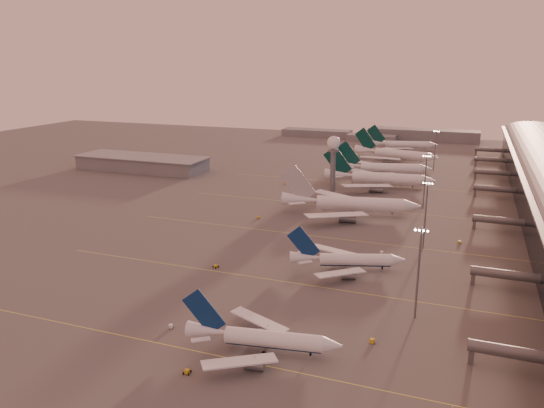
% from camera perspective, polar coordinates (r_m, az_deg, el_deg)
% --- Properties ---
extents(ground, '(700.00, 700.00, 0.00)m').
position_cam_1_polar(ground, '(161.69, -6.00, -8.73)').
color(ground, '#504E4E').
rests_on(ground, ground).
extents(taxiway_markings, '(180.00, 185.25, 0.02)m').
position_cam_1_polar(taxiway_markings, '(202.18, 8.86, -3.82)').
color(taxiway_markings, '#E7E251').
rests_on(taxiway_markings, ground).
extents(hangar, '(82.00, 27.00, 8.50)m').
position_cam_1_polar(hangar, '(335.55, -13.80, 4.32)').
color(hangar, slate).
rests_on(hangar, ground).
extents(radar_tower, '(6.40, 6.40, 31.10)m').
position_cam_1_polar(radar_tower, '(263.00, 6.62, 5.42)').
color(radar_tower, slate).
rests_on(radar_tower, ground).
extents(mast_a, '(3.60, 0.56, 25.00)m').
position_cam_1_polar(mast_a, '(141.73, 15.48, -6.75)').
color(mast_a, slate).
rests_on(mast_a, ground).
extents(mast_b, '(3.60, 0.56, 25.00)m').
position_cam_1_polar(mast_b, '(194.04, 16.19, -0.83)').
color(mast_b, slate).
rests_on(mast_b, ground).
extents(mast_c, '(3.60, 0.56, 25.00)m').
position_cam_1_polar(mast_c, '(247.69, 16.14, 2.60)').
color(mast_c, slate).
rests_on(mast_c, ground).
extents(mast_d, '(3.60, 0.56, 25.00)m').
position_cam_1_polar(mast_d, '(336.17, 17.14, 5.74)').
color(mast_d, slate).
rests_on(mast_d, ground).
extents(distant_horizon, '(165.00, 37.50, 9.00)m').
position_cam_1_polar(distant_horizon, '(465.40, 12.52, 7.31)').
color(distant_horizon, slate).
rests_on(distant_horizon, ground).
extents(narrowbody_near, '(37.28, 29.54, 14.63)m').
position_cam_1_polar(narrowbody_near, '(125.98, -1.02, -14.51)').
color(narrowbody_near, white).
rests_on(narrowbody_near, ground).
extents(narrowbody_mid, '(36.62, 28.75, 14.80)m').
position_cam_1_polar(narrowbody_mid, '(172.45, 8.09, -6.15)').
color(narrowbody_mid, white).
rests_on(narrowbody_mid, ground).
extents(widebody_white, '(60.14, 47.77, 21.33)m').
position_cam_1_polar(widebody_white, '(232.97, 8.44, -0.29)').
color(widebody_white, white).
rests_on(widebody_white, ground).
extents(greentail_a, '(58.74, 47.24, 21.35)m').
position_cam_1_polar(greentail_a, '(285.57, 11.45, 2.48)').
color(greentail_a, white).
rests_on(greentail_a, ground).
extents(greentail_b, '(54.90, 43.89, 20.19)m').
position_cam_1_polar(greentail_b, '(314.90, 11.95, 3.59)').
color(greentail_b, white).
rests_on(greentail_b, ground).
extents(greentail_c, '(57.37, 45.85, 21.11)m').
position_cam_1_polar(greentail_c, '(362.68, 13.15, 5.07)').
color(greentail_c, white).
rests_on(greentail_c, ground).
extents(greentail_d, '(51.73, 41.31, 19.10)m').
position_cam_1_polar(greentail_d, '(407.59, 13.89, 6.06)').
color(greentail_d, white).
rests_on(greentail_d, ground).
extents(gsv_truck_a, '(5.40, 4.22, 2.09)m').
position_cam_1_polar(gsv_truck_a, '(139.20, -10.66, -12.60)').
color(gsv_truck_a, white).
rests_on(gsv_truck_a, ground).
extents(gsv_tug_near, '(2.24, 3.45, 0.94)m').
position_cam_1_polar(gsv_tug_near, '(121.23, -9.12, -17.39)').
color(gsv_tug_near, gold).
rests_on(gsv_tug_near, ground).
extents(gsv_catering_a, '(5.33, 2.97, 4.16)m').
position_cam_1_polar(gsv_catering_a, '(132.20, 10.85, -13.71)').
color(gsv_catering_a, gold).
rests_on(gsv_catering_a, ground).
extents(gsv_tug_mid, '(3.86, 3.09, 0.96)m').
position_cam_1_polar(gsv_tug_mid, '(174.55, -6.08, -6.69)').
color(gsv_tug_mid, gold).
rests_on(gsv_tug_mid, ground).
extents(gsv_truck_b, '(5.70, 2.46, 2.24)m').
position_cam_1_polar(gsv_truck_b, '(188.79, 11.86, -5.01)').
color(gsv_truck_b, white).
rests_on(gsv_truck_b, ground).
extents(gsv_truck_c, '(5.75, 4.47, 2.22)m').
position_cam_1_polar(gsv_truck_c, '(225.67, -1.37, -1.31)').
color(gsv_truck_c, gold).
rests_on(gsv_truck_c, ground).
extents(gsv_catering_b, '(5.24, 2.99, 4.06)m').
position_cam_1_polar(gsv_catering_b, '(207.14, 19.62, -3.50)').
color(gsv_catering_b, gold).
rests_on(gsv_catering_b, ground).
extents(gsv_truck_d, '(3.23, 5.67, 2.16)m').
position_cam_1_polar(gsv_truck_d, '(288.47, 1.44, 2.37)').
color(gsv_truck_d, gold).
rests_on(gsv_truck_d, ground).
extents(gsv_tug_hangar, '(3.52, 2.49, 0.92)m').
position_cam_1_polar(gsv_tug_hangar, '(301.80, 16.17, 2.22)').
color(gsv_tug_hangar, gold).
rests_on(gsv_tug_hangar, ground).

